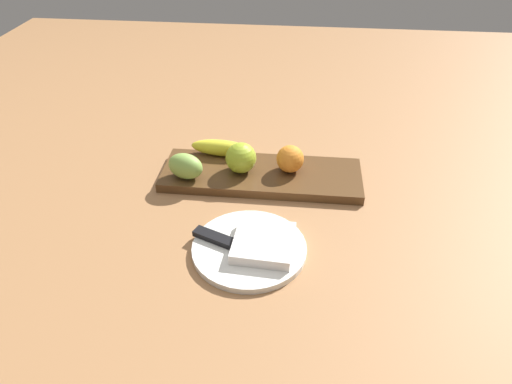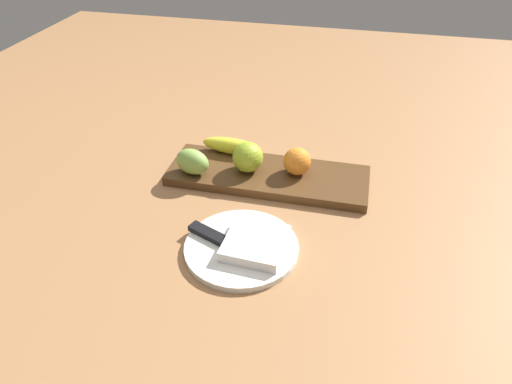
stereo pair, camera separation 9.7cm
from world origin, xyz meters
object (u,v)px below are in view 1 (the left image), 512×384
at_px(apple, 241,158).
at_px(knife, 222,241).
at_px(dinner_plate, 249,249).
at_px(grape_bunch, 185,166).
at_px(fruit_tray, 262,175).
at_px(orange_near_apple, 290,159).
at_px(folded_napkin, 264,243).
at_px(banana, 221,148).

xyz_separation_m(apple, knife, (-0.01, -0.24, -0.04)).
bearing_deg(dinner_plate, apple, 100.99).
bearing_deg(apple, grape_bunch, -162.25).
bearing_deg(knife, fruit_tray, 99.90).
relative_size(dinner_plate, knife, 1.27).
height_order(orange_near_apple, folded_napkin, orange_near_apple).
bearing_deg(fruit_tray, apple, -175.99).
bearing_deg(orange_near_apple, apple, -173.11).
distance_m(apple, knife, 0.24).
bearing_deg(dinner_plate, fruit_tray, 90.00).
bearing_deg(fruit_tray, orange_near_apple, 8.98).
bearing_deg(folded_napkin, fruit_tray, 96.35).
height_order(grape_bunch, dinner_plate, grape_bunch).
bearing_deg(grape_bunch, knife, -60.40).
distance_m(orange_near_apple, grape_bunch, 0.24).
xyz_separation_m(fruit_tray, folded_napkin, (0.03, -0.25, 0.01)).
bearing_deg(grape_bunch, folded_napkin, -46.38).
distance_m(apple, banana, 0.09).
bearing_deg(folded_napkin, knife, 176.65).
height_order(banana, folded_napkin, banana).
height_order(apple, folded_napkin, apple).
distance_m(grape_bunch, dinner_plate, 0.27).
relative_size(fruit_tray, banana, 3.06).
bearing_deg(grape_bunch, fruit_tray, 14.02).
distance_m(banana, knife, 0.31).
bearing_deg(apple, folded_napkin, -72.94).
relative_size(orange_near_apple, grape_bunch, 0.77).
height_order(orange_near_apple, dinner_plate, orange_near_apple).
relative_size(fruit_tray, folded_napkin, 3.99).
xyz_separation_m(banana, grape_bunch, (-0.06, -0.11, 0.01)).
xyz_separation_m(fruit_tray, banana, (-0.11, 0.06, 0.03)).
bearing_deg(grape_bunch, banana, 58.44).
xyz_separation_m(fruit_tray, orange_near_apple, (0.07, 0.01, 0.04)).
bearing_deg(fruit_tray, knife, -102.60).
height_order(apple, dinner_plate, apple).
height_order(fruit_tray, folded_napkin, folded_napkin).
height_order(dinner_plate, folded_napkin, folded_napkin).
xyz_separation_m(apple, folded_napkin, (0.08, -0.25, -0.03)).
distance_m(apple, orange_near_apple, 0.11).
height_order(orange_near_apple, grape_bunch, orange_near_apple).
height_order(fruit_tray, apple, apple).
bearing_deg(banana, knife, 103.85).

